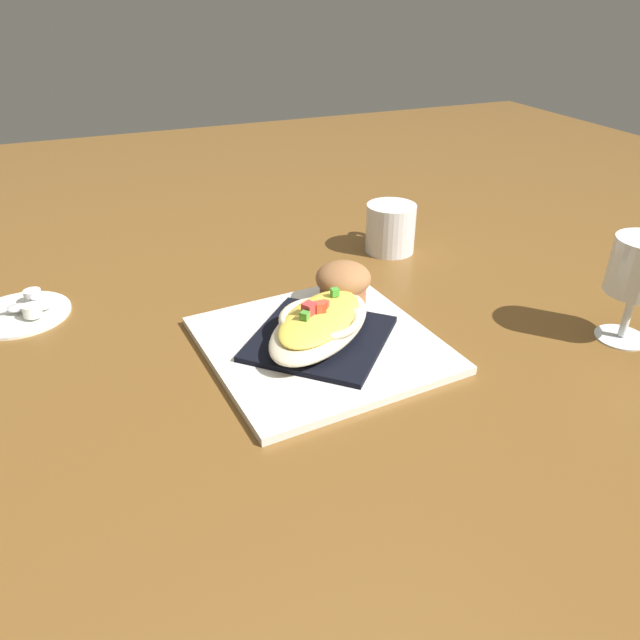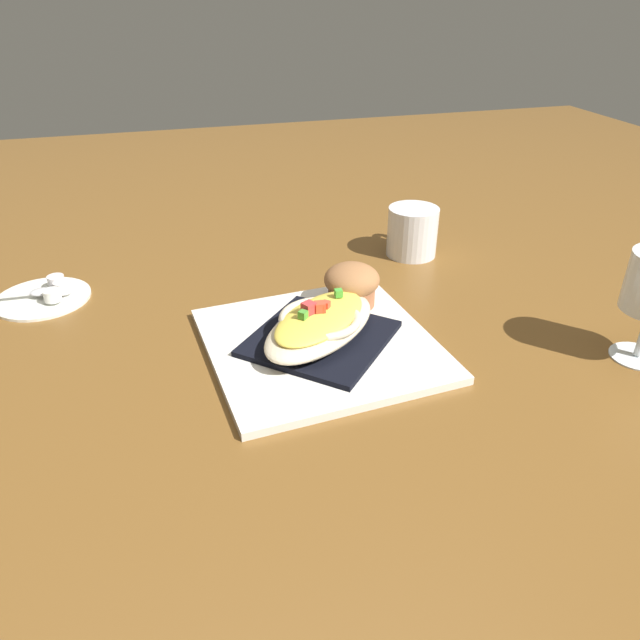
% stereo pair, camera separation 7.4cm
% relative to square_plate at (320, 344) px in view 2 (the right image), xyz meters
% --- Properties ---
extents(ground_plane, '(2.60, 2.60, 0.00)m').
position_rel_square_plate_xyz_m(ground_plane, '(0.00, 0.00, -0.01)').
color(ground_plane, brown).
extents(square_plate, '(0.30, 0.30, 0.01)m').
position_rel_square_plate_xyz_m(square_plate, '(0.00, 0.00, 0.00)').
color(square_plate, silver).
rests_on(square_plate, ground_plane).
extents(folded_napkin, '(0.22, 0.23, 0.01)m').
position_rel_square_plate_xyz_m(folded_napkin, '(0.00, 0.00, 0.01)').
color(folded_napkin, black).
rests_on(folded_napkin, square_plate).
extents(gratin_dish, '(0.21, 0.20, 0.05)m').
position_rel_square_plate_xyz_m(gratin_dish, '(-0.00, 0.00, 0.03)').
color(gratin_dish, beige).
rests_on(gratin_dish, folded_napkin).
extents(muffin, '(0.08, 0.08, 0.06)m').
position_rel_square_plate_xyz_m(muffin, '(0.07, 0.08, 0.04)').
color(muffin, '#9F5E3C').
rests_on(muffin, square_plate).
extents(coffee_mug, '(0.08, 0.11, 0.08)m').
position_rel_square_plate_xyz_m(coffee_mug, '(0.23, 0.24, 0.03)').
color(coffee_mug, white).
rests_on(coffee_mug, ground_plane).
extents(creamer_saucer, '(0.13, 0.13, 0.01)m').
position_rel_square_plate_xyz_m(creamer_saucer, '(-0.35, 0.23, -0.00)').
color(creamer_saucer, white).
rests_on(creamer_saucer, ground_plane).
extents(spoon, '(0.10, 0.02, 0.01)m').
position_rel_square_plate_xyz_m(spoon, '(-0.36, 0.23, 0.01)').
color(spoon, silver).
rests_on(spoon, creamer_saucer).
extents(creamer_cup_0, '(0.02, 0.02, 0.02)m').
position_rel_square_plate_xyz_m(creamer_cup_0, '(-0.33, 0.21, 0.01)').
color(creamer_cup_0, white).
rests_on(creamer_cup_0, creamer_saucer).
extents(creamer_cup_1, '(0.02, 0.02, 0.02)m').
position_rel_square_plate_xyz_m(creamer_cup_1, '(-0.32, 0.23, 0.01)').
color(creamer_cup_1, silver).
rests_on(creamer_cup_1, creamer_saucer).
extents(creamer_cup_2, '(0.02, 0.02, 0.02)m').
position_rel_square_plate_xyz_m(creamer_cup_2, '(-0.33, 0.26, 0.01)').
color(creamer_cup_2, white).
rests_on(creamer_cup_2, creamer_saucer).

